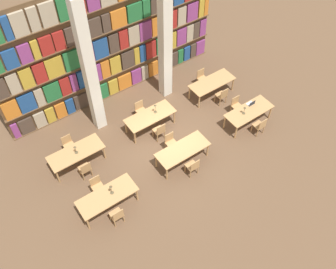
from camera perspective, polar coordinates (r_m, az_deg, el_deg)
ground_plane at (r=15.52m, az=-0.24°, el=-1.36°), size 40.00×40.00×0.00m
bookshelf_bank at (r=16.14m, az=-8.49°, el=13.64°), size 10.24×0.35×5.50m
pillar_left at (r=14.41m, az=-11.93°, el=9.52°), size 0.44×0.44×6.00m
pillar_center at (r=15.68m, az=-0.45°, el=14.43°), size 0.44×0.44×6.00m
reading_table_0 at (r=13.45m, az=-9.25°, el=-9.36°), size 2.14×0.87×0.76m
chair_0 at (r=13.26m, az=-7.76°, el=-12.09°), size 0.42×0.40×0.90m
chair_1 at (r=13.97m, az=-10.74°, el=-7.71°), size 0.42×0.40×0.90m
desk_lamp_0 at (r=13.16m, az=-8.68°, el=-8.09°), size 0.14×0.14×0.45m
reading_table_1 at (r=14.44m, az=2.23°, el=-2.45°), size 2.14×0.87×0.76m
chair_2 at (r=14.25m, az=3.81°, el=-4.85°), size 0.42×0.40×0.90m
chair_3 at (r=14.93m, az=0.43°, el=-1.17°), size 0.42×0.40×0.90m
reading_table_2 at (r=16.12m, az=12.23°, el=3.38°), size 2.14×0.87×0.76m
chair_4 at (r=15.96m, az=13.82°, el=1.33°), size 0.42×0.40×0.90m
chair_5 at (r=16.57m, az=10.39°, el=4.40°), size 0.42×0.40×0.90m
desk_lamp_1 at (r=15.73m, az=11.59°, el=3.81°), size 0.14×0.14×0.39m
laptop at (r=16.32m, az=12.51°, el=4.63°), size 0.32×0.22×0.21m
reading_table_3 at (r=14.77m, az=-13.84°, el=-2.80°), size 2.14×0.87×0.76m
chair_6 at (r=14.49m, az=-12.49°, el=-5.14°), size 0.42×0.40×0.90m
chair_7 at (r=15.37m, az=-14.91°, el=-1.48°), size 0.42×0.40×0.90m
desk_lamp_2 at (r=14.49m, az=-13.96°, el=-2.07°), size 0.14×0.14×0.39m
reading_table_4 at (r=15.59m, az=-2.75°, el=2.71°), size 2.14×0.87×0.76m
chair_8 at (r=15.31m, az=-1.30°, el=0.58°), size 0.42×0.40×0.90m
chair_9 at (r=16.14m, az=-4.19°, el=3.75°), size 0.42×0.40×0.90m
desk_lamp_3 at (r=15.43m, az=-1.96°, el=4.21°), size 0.14×0.14×0.46m
reading_table_5 at (r=17.15m, az=6.72°, el=7.76°), size 2.14×0.87×0.76m
chair_10 at (r=16.91m, az=8.23°, el=5.94°), size 0.42×0.40×0.90m
chair_11 at (r=17.68m, az=5.18°, el=8.62°), size 0.42×0.40×0.90m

